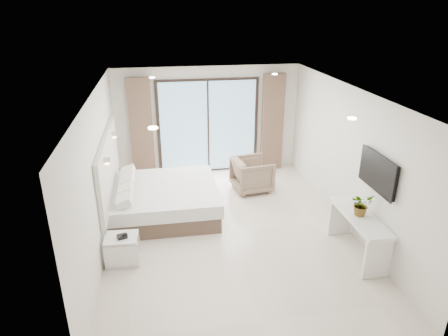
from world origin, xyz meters
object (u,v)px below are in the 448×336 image
Objects in this scene: nightstand at (122,249)px; console_desk at (359,226)px; bed at (164,200)px; armchair at (252,173)px.

console_desk reaches higher than nightstand.
bed reaches higher than nightstand.
nightstand is 3.71m from armchair.
nightstand is at bearing 122.56° from armchair.
armchair reaches higher than bed.
console_desk reaches higher than bed.
nightstand is 4.04m from console_desk.
bed is at bearing 103.27° from armchair.
armchair is (2.07, 0.81, 0.11)m from bed.
bed is 3.86m from console_desk.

